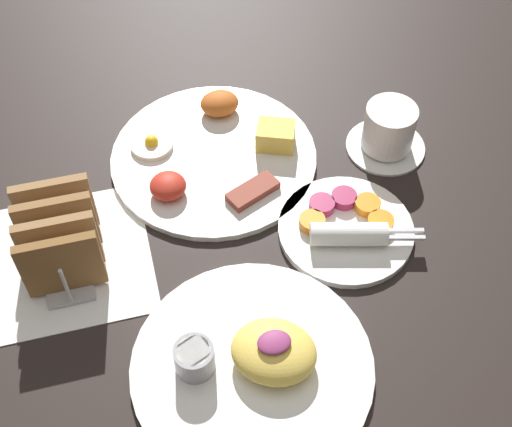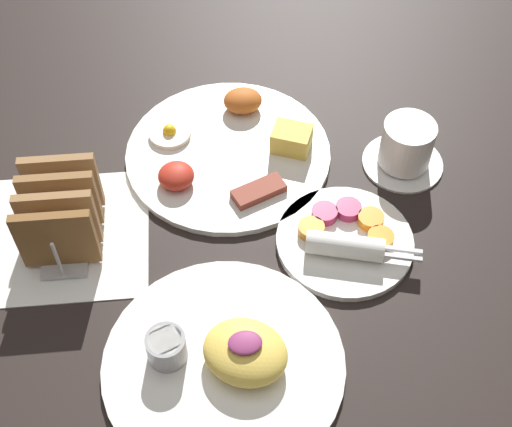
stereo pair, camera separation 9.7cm
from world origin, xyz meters
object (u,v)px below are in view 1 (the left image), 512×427
Objects in this scene: plate_breakfast at (215,153)px; plate_condiments at (346,227)px; coffee_cup at (388,131)px; toast_rack at (59,237)px; plate_foreground at (254,362)px.

plate_breakfast reaches higher than plate_condiments.
plate_breakfast is at bearing 170.38° from coffee_cup.
plate_breakfast is 1.63× the size of plate_condiments.
plate_foreground is at bearing -46.48° from toast_rack.
plate_condiments is at bearing -128.66° from coffee_cup.
coffee_cup is (0.26, -0.04, 0.03)m from plate_breakfast.
toast_rack reaches higher than coffee_cup.
plate_condiments is 1.57× the size of coffee_cup.
plate_foreground is 1.98× the size of toast_rack.
coffee_cup is at bearing 46.86° from plate_foreground.
coffee_cup reaches higher than plate_foreground.
plate_breakfast is at bearing 85.25° from plate_foreground.
coffee_cup is at bearing 10.44° from toast_rack.
plate_foreground is at bearing -133.14° from coffee_cup.
toast_rack is at bearing 133.52° from plate_foreground.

